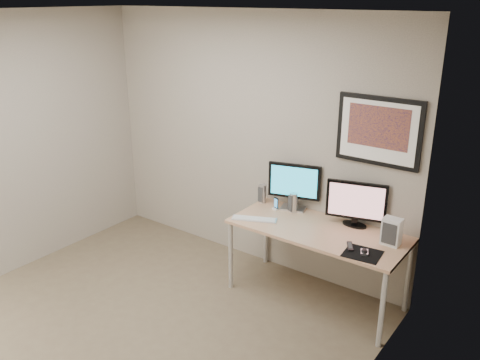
{
  "coord_description": "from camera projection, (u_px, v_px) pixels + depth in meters",
  "views": [
    {
      "loc": [
        2.88,
        -2.42,
        2.72
      ],
      "look_at": [
        0.31,
        1.1,
        1.12
      ],
      "focal_mm": 38.0,
      "sensor_mm": 36.0,
      "label": 1
    }
  ],
  "objects": [
    {
      "name": "desk",
      "position": [
        318.0,
        235.0,
        4.6
      ],
      "size": [
        1.6,
        0.7,
        0.73
      ],
      "color": "#A57850",
      "rests_on": "floor"
    },
    {
      "name": "monitor_large",
      "position": [
        294.0,
        184.0,
        4.91
      ],
      "size": [
        0.5,
        0.22,
        0.47
      ],
      "rotation": [
        0.0,
        0.0,
        0.28
      ],
      "color": "silver",
      "rests_on": "desk"
    },
    {
      "name": "keyboard",
      "position": [
        254.0,
        219.0,
        4.76
      ],
      "size": [
        0.43,
        0.28,
        0.01
      ],
      "primitive_type": "cube",
      "rotation": [
        0.0,
        0.0,
        0.42
      ],
      "color": "silver",
      "rests_on": "desk"
    },
    {
      "name": "speaker_left",
      "position": [
        263.0,
        194.0,
        5.13
      ],
      "size": [
        0.08,
        0.08,
        0.19
      ],
      "primitive_type": "cylinder",
      "rotation": [
        0.0,
        0.0,
        -0.04
      ],
      "color": "silver",
      "rests_on": "desk"
    },
    {
      "name": "framed_art",
      "position": [
        379.0,
        131.0,
        4.33
      ],
      "size": [
        0.75,
        0.04,
        0.6
      ],
      "color": "black",
      "rests_on": "room"
    },
    {
      "name": "fan_unit",
      "position": [
        392.0,
        232.0,
        4.26
      ],
      "size": [
        0.16,
        0.12,
        0.24
      ],
      "primitive_type": "cube",
      "rotation": [
        0.0,
        0.0,
        -0.01
      ],
      "color": "silver",
      "rests_on": "desk"
    },
    {
      "name": "floor",
      "position": [
        136.0,
        331.0,
        4.36
      ],
      "size": [
        3.6,
        3.6,
        0.0
      ],
      "primitive_type": "plane",
      "color": "brown",
      "rests_on": "ground"
    },
    {
      "name": "mouse",
      "position": [
        364.0,
        252.0,
        4.13
      ],
      "size": [
        0.09,
        0.11,
        0.03
      ],
      "primitive_type": "ellipsoid",
      "rotation": [
        0.0,
        0.0,
        0.41
      ],
      "color": "black",
      "rests_on": "mousepad"
    },
    {
      "name": "speaker_right",
      "position": [
        293.0,
        202.0,
        4.91
      ],
      "size": [
        0.1,
        0.1,
        0.19
      ],
      "primitive_type": "cylinder",
      "rotation": [
        0.0,
        0.0,
        -0.37
      ],
      "color": "silver",
      "rests_on": "desk"
    },
    {
      "name": "mousepad",
      "position": [
        362.0,
        254.0,
        4.14
      ],
      "size": [
        0.32,
        0.29,
        0.0
      ],
      "primitive_type": "cube",
      "rotation": [
        0.0,
        0.0,
        0.11
      ],
      "color": "black",
      "rests_on": "desk"
    },
    {
      "name": "room",
      "position": [
        163.0,
        135.0,
        4.14
      ],
      "size": [
        3.6,
        3.6,
        3.6
      ],
      "color": "white",
      "rests_on": "ground"
    },
    {
      "name": "phone_dock",
      "position": [
        276.0,
        204.0,
        4.97
      ],
      "size": [
        0.07,
        0.07,
        0.13
      ],
      "primitive_type": "cube",
      "rotation": [
        0.0,
        0.0,
        -0.34
      ],
      "color": "black",
      "rests_on": "desk"
    },
    {
      "name": "remote",
      "position": [
        350.0,
        246.0,
        4.24
      ],
      "size": [
        0.12,
        0.16,
        0.02
      ],
      "primitive_type": "cube",
      "rotation": [
        0.0,
        0.0,
        0.52
      ],
      "color": "black",
      "rests_on": "desk"
    },
    {
      "name": "monitor_tv",
      "position": [
        356.0,
        203.0,
        4.56
      ],
      "size": [
        0.53,
        0.18,
        0.42
      ],
      "rotation": [
        0.0,
        0.0,
        0.27
      ],
      "color": "black",
      "rests_on": "desk"
    }
  ]
}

